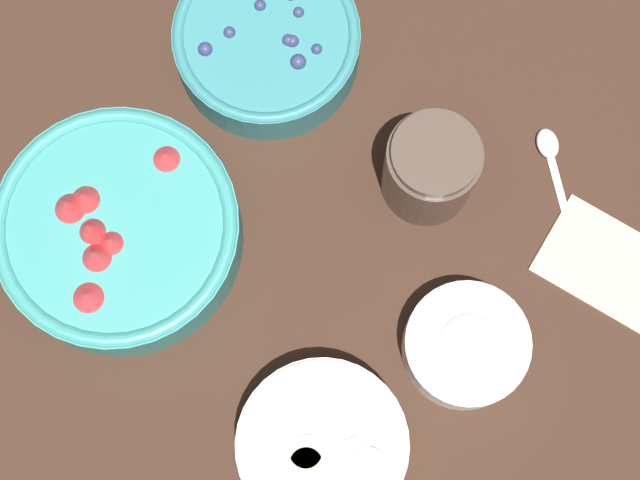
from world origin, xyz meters
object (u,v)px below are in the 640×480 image
at_px(bowl_blueberries, 267,42).
at_px(bowl_cream, 466,345).
at_px(jar_chocolate, 430,169).
at_px(bowl_bananas, 322,446).
at_px(bowl_strawberries, 118,231).

relative_size(bowl_blueberries, bowl_cream, 1.58).
height_order(bowl_blueberries, jar_chocolate, jar_chocolate).
xyz_separation_m(bowl_cream, jar_chocolate, (0.15, -0.09, 0.02)).
distance_m(bowl_bananas, bowl_cream, 0.17).
height_order(bowl_strawberries, bowl_cream, bowl_strawberries).
height_order(bowl_bananas, bowl_cream, bowl_cream).
relative_size(bowl_strawberries, bowl_bananas, 1.48).
bearing_deg(bowl_cream, bowl_strawberries, 29.11).
bearing_deg(bowl_cream, bowl_bananas, 81.81).
bearing_deg(bowl_blueberries, bowl_bananas, 145.23).
height_order(bowl_cream, jar_chocolate, jar_chocolate).
bearing_deg(jar_chocolate, bowl_cream, 148.18).
bearing_deg(bowl_strawberries, bowl_cream, -150.89).
xyz_separation_m(bowl_bananas, bowl_cream, (-0.02, -0.16, -0.00)).
distance_m(bowl_strawberries, bowl_blueberries, 0.24).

